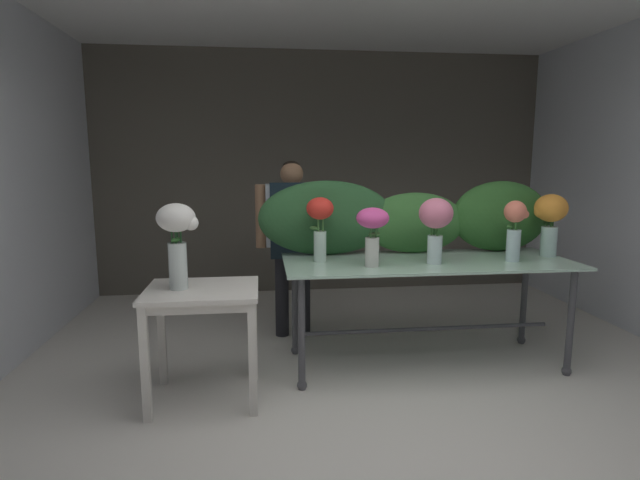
# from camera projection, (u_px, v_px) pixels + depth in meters

# --- Properties ---
(ground_plane) EXTENTS (8.46, 8.46, 0.00)m
(ground_plane) POSITION_uv_depth(u_px,v_px,m) (349.00, 344.00, 4.32)
(ground_plane) COLOR silver
(wall_back) EXTENTS (5.36, 0.12, 2.81)m
(wall_back) POSITION_uv_depth(u_px,v_px,m) (322.00, 174.00, 5.98)
(wall_back) COLOR #5B564C
(wall_back) RESTS_ON ground
(wall_left) EXTENTS (0.12, 3.97, 2.81)m
(wall_left) POSITION_uv_depth(u_px,v_px,m) (1.00, 182.00, 3.78)
(wall_left) COLOR silver
(wall_left) RESTS_ON ground
(display_table_glass) EXTENTS (2.16, 0.85, 0.83)m
(display_table_glass) POSITION_uv_depth(u_px,v_px,m) (427.00, 276.00, 3.79)
(display_table_glass) COLOR #ADD7BF
(display_table_glass) RESTS_ON ground
(side_table_white) EXTENTS (0.72, 0.60, 0.76)m
(side_table_white) POSITION_uv_depth(u_px,v_px,m) (203.00, 304.00, 3.24)
(side_table_white) COLOR silver
(side_table_white) RESTS_ON ground
(florist) EXTENTS (0.64, 0.24, 1.56)m
(florist) POSITION_uv_depth(u_px,v_px,m) (292.00, 229.00, 4.39)
(florist) COLOR #232328
(florist) RESTS_ON ground
(foliage_backdrop) EXTENTS (2.39, 0.29, 0.59)m
(foliage_backdrop) POSITION_uv_depth(u_px,v_px,m) (413.00, 219.00, 4.03)
(foliage_backdrop) COLOR #28562D
(foliage_backdrop) RESTS_ON display_table_glass
(vase_rosy_hydrangea) EXTENTS (0.24, 0.24, 0.48)m
(vase_rosy_hydrangea) POSITION_uv_depth(u_px,v_px,m) (436.00, 221.00, 3.60)
(vase_rosy_hydrangea) COLOR silver
(vase_rosy_hydrangea) RESTS_ON display_table_glass
(vase_fuchsia_tulips) EXTENTS (0.23, 0.23, 0.42)m
(vase_fuchsia_tulips) POSITION_uv_depth(u_px,v_px,m) (373.00, 228.00, 3.50)
(vase_fuchsia_tulips) COLOR silver
(vase_fuchsia_tulips) RESTS_ON display_table_glass
(vase_coral_dahlias) EXTENTS (0.17, 0.16, 0.45)m
(vase_coral_dahlias) POSITION_uv_depth(u_px,v_px,m) (515.00, 227.00, 3.70)
(vase_coral_dahlias) COLOR silver
(vase_coral_dahlias) RESTS_ON display_table_glass
(vase_scarlet_anemones) EXTENTS (0.20, 0.20, 0.48)m
(vase_scarlet_anemones) POSITION_uv_depth(u_px,v_px,m) (320.00, 220.00, 3.67)
(vase_scarlet_anemones) COLOR silver
(vase_scarlet_anemones) RESTS_ON display_table_glass
(vase_sunset_peonies) EXTENTS (0.26, 0.25, 0.49)m
(vase_sunset_peonies) POSITION_uv_depth(u_px,v_px,m) (550.00, 217.00, 3.89)
(vase_sunset_peonies) COLOR silver
(vase_sunset_peonies) RESTS_ON display_table_glass
(vase_white_roses_tall) EXTENTS (0.26, 0.24, 0.55)m
(vase_white_roses_tall) POSITION_uv_depth(u_px,v_px,m) (177.00, 235.00, 3.15)
(vase_white_roses_tall) COLOR silver
(vase_white_roses_tall) RESTS_ON side_table_white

